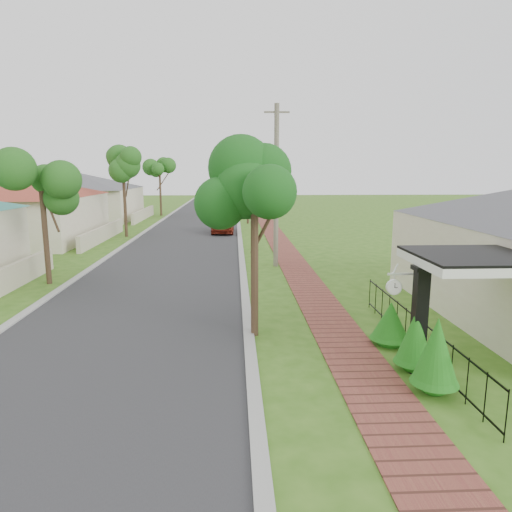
# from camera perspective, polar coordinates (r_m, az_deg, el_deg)

# --- Properties ---
(ground) EXTENTS (160.00, 160.00, 0.00)m
(ground) POSITION_cam_1_polar(r_m,az_deg,el_deg) (11.90, -3.89, -12.39)
(ground) COLOR #346117
(ground) RESTS_ON ground
(road) EXTENTS (7.00, 120.00, 0.02)m
(road) POSITION_cam_1_polar(r_m,az_deg,el_deg) (31.48, -8.68, 1.96)
(road) COLOR #28282B
(road) RESTS_ON ground
(kerb_right) EXTENTS (0.30, 120.00, 0.10)m
(kerb_right) POSITION_cam_1_polar(r_m,az_deg,el_deg) (31.31, -2.01, 2.03)
(kerb_right) COLOR #9E9E99
(kerb_right) RESTS_ON ground
(kerb_left) EXTENTS (0.30, 120.00, 0.10)m
(kerb_left) POSITION_cam_1_polar(r_m,az_deg,el_deg) (32.06, -15.18, 1.86)
(kerb_left) COLOR #9E9E99
(kerb_left) RESTS_ON ground
(sidewalk) EXTENTS (1.50, 120.00, 0.03)m
(sidewalk) POSITION_cam_1_polar(r_m,az_deg,el_deg) (31.45, 2.73, 2.06)
(sidewalk) COLOR brown
(sidewalk) RESTS_ON ground
(porch_post) EXTENTS (0.48, 0.48, 2.52)m
(porch_post) POSITION_cam_1_polar(r_m,az_deg,el_deg) (11.40, 19.70, -8.05)
(porch_post) COLOR black
(porch_post) RESTS_ON ground
(picket_fence) EXTENTS (0.03, 8.02, 1.00)m
(picket_fence) POSITION_cam_1_polar(r_m,az_deg,el_deg) (12.59, 19.29, -9.09)
(picket_fence) COLOR black
(picket_fence) RESTS_ON ground
(street_trees) EXTENTS (10.70, 37.65, 5.89)m
(street_trees) POSITION_cam_1_polar(r_m,az_deg,el_deg) (37.94, -7.62, 10.30)
(street_trees) COLOR #382619
(street_trees) RESTS_ON ground
(hedge_row) EXTENTS (0.93, 3.69, 1.83)m
(hedge_row) POSITION_cam_1_polar(r_m,az_deg,el_deg) (11.58, 18.93, -9.97)
(hedge_row) COLOR #145E12
(hedge_row) RESTS_ON ground
(far_house_red) EXTENTS (15.56, 15.56, 4.60)m
(far_house_red) POSITION_cam_1_polar(r_m,az_deg,el_deg) (34.58, -29.02, 5.43)
(far_house_red) COLOR beige
(far_house_red) RESTS_ON ground
(far_house_grey) EXTENTS (15.56, 15.56, 4.60)m
(far_house_grey) POSITION_cam_1_polar(r_m,az_deg,el_deg) (47.53, -21.61, 7.05)
(far_house_grey) COLOR beige
(far_house_grey) RESTS_ON ground
(parked_car_red) EXTENTS (1.72, 4.17, 1.41)m
(parked_car_red) POSITION_cam_1_polar(r_m,az_deg,el_deg) (34.89, -4.18, 4.05)
(parked_car_red) COLOR maroon
(parked_car_red) RESTS_ON ground
(parked_car_white) EXTENTS (1.65, 4.09, 1.32)m
(parked_car_white) POSITION_cam_1_polar(r_m,az_deg,el_deg) (47.26, -2.59, 5.71)
(parked_car_white) COLOR silver
(parked_car_white) RESTS_ON ground
(near_tree) EXTENTS (1.99, 1.99, 5.11)m
(near_tree) POSITION_cam_1_polar(r_m,az_deg,el_deg) (12.49, -0.18, 7.94)
(near_tree) COLOR #382619
(near_tree) RESTS_ON ground
(utility_pole) EXTENTS (1.20, 0.24, 7.76)m
(utility_pole) POSITION_cam_1_polar(r_m,az_deg,el_deg) (22.19, 2.55, 8.73)
(utility_pole) COLOR #726A59
(utility_pole) RESTS_ON ground
(station_clock) EXTENTS (0.64, 0.13, 0.53)m
(station_clock) POSITION_cam_1_polar(r_m,az_deg,el_deg) (11.36, 16.92, -3.59)
(station_clock) COLOR white
(station_clock) RESTS_ON ground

